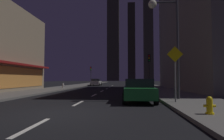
{
  "coord_description": "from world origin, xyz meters",
  "views": [
    {
      "loc": [
        2.82,
        -7.25,
        1.46
      ],
      "look_at": [
        0.0,
        28.54,
        3.21
      ],
      "focal_mm": 28.67,
      "sensor_mm": 36.0,
      "label": 1
    }
  ],
  "objects_px": {
    "car_parked_near": "(138,90)",
    "fire_hydrant_yellow_near": "(210,106)",
    "street_lamp_right": "(165,24)",
    "car_parked_far": "(96,82)",
    "pedestrian_crossing_sign": "(175,69)",
    "traffic_light_far_left": "(91,71)",
    "traffic_light_near_right": "(149,64)",
    "fire_hydrant_far_left": "(63,86)"
  },
  "relations": [
    {
      "from": "car_parked_far",
      "to": "street_lamp_right",
      "type": "relative_size",
      "value": 0.64
    },
    {
      "from": "car_parked_far",
      "to": "fire_hydrant_yellow_near",
      "type": "bearing_deg",
      "value": -72.96
    },
    {
      "from": "car_parked_near",
      "to": "traffic_light_near_right",
      "type": "relative_size",
      "value": 1.01
    },
    {
      "from": "street_lamp_right",
      "to": "fire_hydrant_far_left",
      "type": "bearing_deg",
      "value": 132.35
    },
    {
      "from": "fire_hydrant_yellow_near",
      "to": "fire_hydrant_far_left",
      "type": "xyz_separation_m",
      "value": [
        -11.8,
        17.36,
        0.0
      ]
    },
    {
      "from": "fire_hydrant_far_left",
      "to": "car_parked_far",
      "type": "bearing_deg",
      "value": 80.43
    },
    {
      "from": "car_parked_near",
      "to": "car_parked_far",
      "type": "distance_m",
      "value": 27.4
    },
    {
      "from": "car_parked_far",
      "to": "pedestrian_crossing_sign",
      "type": "height_order",
      "value": "pedestrian_crossing_sign"
    },
    {
      "from": "car_parked_near",
      "to": "fire_hydrant_far_left",
      "type": "height_order",
      "value": "car_parked_near"
    },
    {
      "from": "fire_hydrant_far_left",
      "to": "traffic_light_near_right",
      "type": "bearing_deg",
      "value": -15.57
    },
    {
      "from": "car_parked_near",
      "to": "fire_hydrant_yellow_near",
      "type": "relative_size",
      "value": 6.48
    },
    {
      "from": "fire_hydrant_yellow_near",
      "to": "car_parked_near",
      "type": "bearing_deg",
      "value": 116.74
    },
    {
      "from": "street_lamp_right",
      "to": "traffic_light_far_left",
      "type": "bearing_deg",
      "value": 110.04
    },
    {
      "from": "street_lamp_right",
      "to": "fire_hydrant_yellow_near",
      "type": "bearing_deg",
      "value": -84.04
    },
    {
      "from": "car_parked_far",
      "to": "fire_hydrant_yellow_near",
      "type": "distance_m",
      "value": 32.43
    },
    {
      "from": "street_lamp_right",
      "to": "pedestrian_crossing_sign",
      "type": "distance_m",
      "value": 3.42
    },
    {
      "from": "car_parked_far",
      "to": "fire_hydrant_far_left",
      "type": "bearing_deg",
      "value": -99.57
    },
    {
      "from": "fire_hydrant_yellow_near",
      "to": "traffic_light_near_right",
      "type": "relative_size",
      "value": 0.16
    },
    {
      "from": "pedestrian_crossing_sign",
      "to": "traffic_light_far_left",
      "type": "bearing_deg",
      "value": 109.48
    },
    {
      "from": "car_parked_near",
      "to": "fire_hydrant_yellow_near",
      "type": "distance_m",
      "value": 5.12
    },
    {
      "from": "traffic_light_far_left",
      "to": "street_lamp_right",
      "type": "xyz_separation_m",
      "value": [
        10.88,
        -29.83,
        1.87
      ]
    },
    {
      "from": "car_parked_far",
      "to": "pedestrian_crossing_sign",
      "type": "xyz_separation_m",
      "value": [
        9.2,
        -27.56,
        1.28
      ]
    },
    {
      "from": "car_parked_far",
      "to": "fire_hydrant_yellow_near",
      "type": "height_order",
      "value": "car_parked_far"
    },
    {
      "from": "traffic_light_near_right",
      "to": "traffic_light_far_left",
      "type": "bearing_deg",
      "value": 118.07
    },
    {
      "from": "car_parked_near",
      "to": "fire_hydrant_yellow_near",
      "type": "bearing_deg",
      "value": -63.26
    },
    {
      "from": "traffic_light_near_right",
      "to": "traffic_light_far_left",
      "type": "distance_m",
      "value": 23.38
    },
    {
      "from": "traffic_light_near_right",
      "to": "street_lamp_right",
      "type": "xyz_separation_m",
      "value": [
        -0.12,
        -9.2,
        1.87
      ]
    },
    {
      "from": "traffic_light_far_left",
      "to": "car_parked_near",
      "type": "bearing_deg",
      "value": -73.26
    },
    {
      "from": "traffic_light_far_left",
      "to": "car_parked_far",
      "type": "bearing_deg",
      "value": -63.51
    },
    {
      "from": "car_parked_far",
      "to": "traffic_light_near_right",
      "type": "bearing_deg",
      "value": -61.58
    },
    {
      "from": "fire_hydrant_yellow_near",
      "to": "traffic_light_near_right",
      "type": "distance_m",
      "value": 14.45
    },
    {
      "from": "fire_hydrant_yellow_near",
      "to": "street_lamp_right",
      "type": "relative_size",
      "value": 0.1
    },
    {
      "from": "car_parked_near",
      "to": "pedestrian_crossing_sign",
      "type": "height_order",
      "value": "pedestrian_crossing_sign"
    },
    {
      "from": "car_parked_far",
      "to": "street_lamp_right",
      "type": "distance_m",
      "value": 27.86
    },
    {
      "from": "street_lamp_right",
      "to": "pedestrian_crossing_sign",
      "type": "xyz_separation_m",
      "value": [
        0.22,
        -1.54,
        -3.05
      ]
    },
    {
      "from": "fire_hydrant_far_left",
      "to": "street_lamp_right",
      "type": "relative_size",
      "value": 0.1
    },
    {
      "from": "fire_hydrant_yellow_near",
      "to": "traffic_light_far_left",
      "type": "xyz_separation_m",
      "value": [
        -11.4,
        34.82,
        2.74
      ]
    },
    {
      "from": "traffic_light_far_left",
      "to": "traffic_light_near_right",
      "type": "bearing_deg",
      "value": -61.93
    },
    {
      "from": "fire_hydrant_yellow_near",
      "to": "car_parked_far",
      "type": "bearing_deg",
      "value": 107.04
    },
    {
      "from": "fire_hydrant_yellow_near",
      "to": "pedestrian_crossing_sign",
      "type": "relative_size",
      "value": 0.21
    },
    {
      "from": "car_parked_far",
      "to": "traffic_light_near_right",
      "type": "distance_m",
      "value": 19.28
    },
    {
      "from": "street_lamp_right",
      "to": "car_parked_far",
      "type": "bearing_deg",
      "value": 109.04
    }
  ]
}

